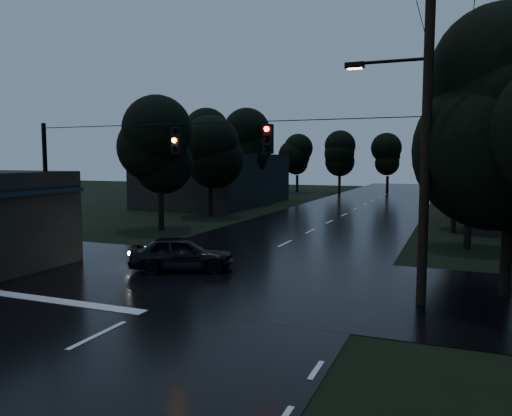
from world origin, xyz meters
The scene contains 14 objects.
main_road centered at (0.00, 30.00, 0.00)m, with size 12.00×120.00×0.02m, color black.
cross_street centered at (0.00, 12.00, 0.00)m, with size 60.00×9.00×0.02m, color black.
building_far_left centered at (-14.00, 40.00, 2.50)m, with size 10.00×16.00×5.00m, color black.
utility_pole_main centered at (7.41, 11.00, 5.26)m, with size 3.50×0.30×10.00m.
utility_pole_far centered at (8.30, 28.00, 3.88)m, with size 2.00×0.30×7.50m.
anchor_pole_left centered at (-7.50, 11.00, 3.00)m, with size 0.18×0.18×6.00m, color black.
span_signals centered at (0.56, 10.99, 5.24)m, with size 15.00×0.37×1.12m.
tree_left_a centered at (-9.00, 22.00, 5.24)m, with size 3.92×3.92×8.26m.
tree_left_b centered at (-9.60, 30.00, 5.62)m, with size 4.20×4.20×8.85m.
tree_left_c centered at (-10.20, 40.00, 5.99)m, with size 4.48×4.48×9.44m.
tree_right_a centered at (9.00, 22.00, 5.62)m, with size 4.20×4.20×8.85m.
tree_right_b centered at (9.60, 30.00, 5.99)m, with size 4.48×4.48×9.44m.
tree_right_c centered at (10.20, 40.00, 6.37)m, with size 4.76×4.76×10.03m.
car centered at (-1.85, 12.41, 0.71)m, with size 1.68×4.18×1.42m, color black.
Camera 1 is at (8.40, -5.00, 4.52)m, focal length 35.00 mm.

